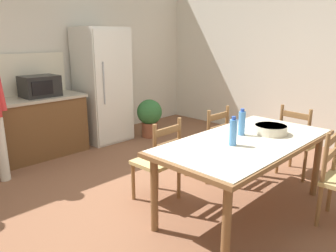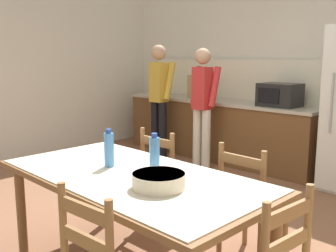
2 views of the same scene
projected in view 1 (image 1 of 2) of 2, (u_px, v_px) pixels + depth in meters
name	position (u px, v px, depth m)	size (l,w,h in m)	color
ground_plane	(149.00, 201.00, 3.55)	(8.32, 8.32, 0.00)	brown
wall_back	(30.00, 55.00, 4.96)	(6.52, 0.12, 2.90)	silver
wall_right	(294.00, 54.00, 5.41)	(0.12, 5.20, 2.90)	silver
refrigerator	(103.00, 86.00, 5.44)	(0.74, 0.73, 1.87)	silver
microwave	(40.00, 86.00, 4.70)	(0.50, 0.39, 0.30)	black
dining_table	(246.00, 147.00, 3.17)	(1.93, 0.97, 0.76)	brown
bottle_near_centre	(233.00, 132.00, 2.95)	(0.07, 0.07, 0.27)	#4C8ED6
bottle_off_centre	(242.00, 123.00, 3.27)	(0.07, 0.07, 0.27)	#4C8ED6
serving_bowl	(271.00, 129.00, 3.33)	(0.32, 0.32, 0.09)	beige
chair_side_far_right	(209.00, 143.00, 4.06)	(0.43, 0.41, 0.91)	olive
chair_side_far_left	(158.00, 162.00, 3.46)	(0.43, 0.41, 0.91)	olive
chair_head_end	(298.00, 142.00, 4.11)	(0.43, 0.45, 0.91)	olive
potted_plant	(150.00, 115.00, 5.75)	(0.44, 0.44, 0.67)	brown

